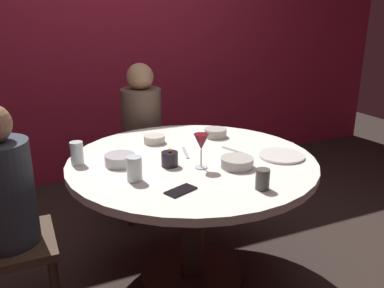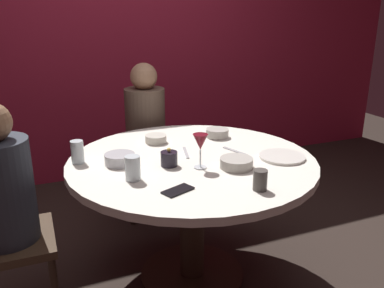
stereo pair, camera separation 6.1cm
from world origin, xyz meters
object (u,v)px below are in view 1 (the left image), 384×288
Objects in this scene: seated_diner_back at (142,123)px; cup_by_left_diner at (263,179)px; bowl_serving_large at (120,160)px; cup_by_right_diner at (134,169)px; bowl_small_white at (237,162)px; dining_table at (192,185)px; bowl_sauce_side at (215,133)px; seated_diner_left at (2,198)px; wine_glass at (201,143)px; candle_holder at (170,159)px; dinner_plate at (281,156)px; bowl_salad_center at (154,139)px; cup_near_candle at (77,153)px; cell_phone at (181,191)px.

cup_by_left_diner is at bearing 5.12° from seated_diner_back.
cup_by_right_diner is (0.01, -0.23, 0.03)m from bowl_serving_large.
bowl_small_white is 0.28m from cup_by_left_diner.
bowl_sauce_side reaches higher than dining_table.
wine_glass is at bearing -8.92° from seated_diner_left.
seated_diner_left reaches higher than dining_table.
bowl_sauce_side is at bearing 38.45° from candle_holder.
seated_diner_left is 11.69× the size of candle_holder.
cup_by_left_diner is at bearing -136.82° from dinner_plate.
dining_table is 7.94× the size of bowl_small_white.
dining_table is 0.32m from wine_glass.
dinner_plate is 1.93× the size of bowl_salad_center.
seated_diner_back is at bearing 80.33° from bowl_salad_center.
bowl_serving_large reaches higher than dining_table.
bowl_sauce_side is at bearing 45.17° from dining_table.
dinner_plate is at bearing 5.89° from bowl_small_white.
cup_near_candle is (-0.56, 0.30, -0.07)m from wine_glass.
cup_by_left_diner reaches higher than dining_table.
candle_holder is at bearing -141.55° from bowl_sauce_side.
candle_holder reaches higher than cell_phone.
bowl_sauce_side is at bearing 34.87° from cup_by_right_diner.
seated_diner_left reaches higher than cup_by_left_diner.
wine_glass is 1.26× the size of bowl_sauce_side.
wine_glass reaches higher than bowl_sauce_side.
bowl_salad_center is at bearing 44.15° from bowl_serving_large.
bowl_small_white is at bearing 90.33° from cell_phone.
candle_holder is at bearing -159.10° from dining_table.
candle_holder is at bearing 146.99° from wine_glass.
dining_table is 0.25m from candle_holder.
seated_diner_left is at bearing 171.08° from wine_glass.
bowl_small_white is 1.78× the size of cup_by_left_diner.
bowl_salad_center is 0.39m from bowl_sauce_side.
wine_glass is 0.43m from bowl_serving_large.
seated_diner_back is 0.58m from bowl_salad_center.
cup_near_candle reaches higher than cup_by_right_diner.
bowl_serving_large is 1.11× the size of bowl_sauce_side.
cell_phone is 0.36m from cup_by_left_diner.
cell_phone is 0.45m from bowl_serving_large.
bowl_small_white is 1.19× the size of bowl_sauce_side.
cup_by_left_diner is (-0.16, -0.77, 0.02)m from bowl_sauce_side.
bowl_sauce_side is (0.29, -0.61, 0.06)m from seated_diner_back.
dinner_plate is at bearing 43.18° from cup_by_left_diner.
bowl_serving_large is (-0.82, 0.24, 0.02)m from dinner_plate.
cell_phone reaches higher than dining_table.
candle_holder is at bearing 153.36° from bowl_small_white.
dinner_plate is at bearing -21.78° from dining_table.
bowl_salad_center is 0.84m from cup_by_left_diner.
seated_diner_left is 0.57m from bowl_serving_large.
cup_near_candle is (-1.02, 0.34, 0.05)m from dinner_plate.
dining_table is at bearing -9.55° from bowl_serving_large.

